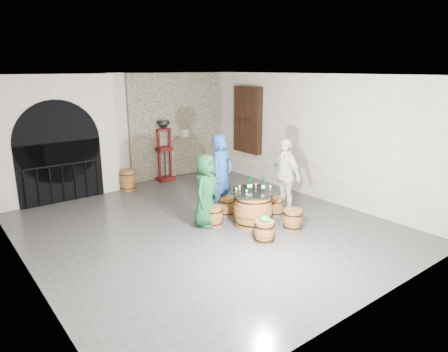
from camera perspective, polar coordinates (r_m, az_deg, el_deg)
ground at (r=8.84m, az=-3.19°, el=-6.98°), size 8.00×8.00×0.00m
wall_back at (r=11.84m, az=-14.46°, el=6.30°), size 8.00×0.00×8.00m
wall_front at (r=5.66m, az=20.32°, el=-3.67°), size 8.00×0.00×8.00m
wall_left at (r=7.07m, az=-27.41°, el=-0.77°), size 0.00×8.00×8.00m
wall_right at (r=10.71m, az=12.34°, el=5.53°), size 0.00×8.00×8.00m
ceiling at (r=8.19m, az=-3.53°, el=14.22°), size 8.00×8.00×0.00m
stone_facing_panel at (r=12.60m, az=-6.79°, el=7.19°), size 3.20×0.12×3.18m
arched_opening at (r=10.99m, az=-23.01°, el=4.81°), size 3.10×0.60×3.19m
shuttered_window at (r=12.26m, az=3.37°, el=7.99°), size 0.23×1.10×2.00m
barrel_table at (r=8.71m, az=4.17°, el=-4.61°), size 1.02×1.02×0.79m
barrel_stool_left at (r=8.75m, az=-1.53°, el=-5.72°), size 0.41×0.41×0.43m
barrel_stool_far at (r=9.36m, az=0.40°, el=-4.29°), size 0.41×0.41×0.43m
barrel_stool_right at (r=9.44m, az=7.32°, el=-4.25°), size 0.41×0.41×0.43m
barrel_stool_near_right at (r=8.69m, az=9.81°, el=-6.11°), size 0.41×0.41×0.43m
barrel_stool_near_left at (r=8.01m, az=5.78°, el=-7.85°), size 0.41×0.41×0.43m
green_cap at (r=7.91m, az=5.85°, el=-6.11°), size 0.25×0.20×0.11m
person_green at (r=8.56m, az=-2.67°, el=-2.06°), size 0.93×0.84×1.59m
person_blue at (r=9.27m, az=-0.30°, el=0.22°), size 0.79×0.65×1.88m
person_white at (r=9.54m, az=8.68°, el=0.10°), size 0.56×1.08×1.76m
wine_bottle_left at (r=8.59m, az=3.60°, el=-1.20°), size 0.08×0.08×0.32m
wine_bottle_center at (r=8.56m, az=5.62°, el=-1.30°), size 0.08×0.08×0.32m
wine_bottle_right at (r=8.61m, az=3.81°, el=-1.16°), size 0.08×0.08×0.32m
tasting_glass_a at (r=8.34m, az=3.25°, el=-2.28°), size 0.05×0.05×0.10m
tasting_glass_b at (r=8.80m, az=4.58°, el=-1.37°), size 0.05×0.05×0.10m
tasting_glass_c at (r=8.64m, az=2.25°, el=-1.64°), size 0.05×0.05×0.10m
tasting_glass_d at (r=8.91m, az=3.75°, el=-1.14°), size 0.05×0.05×0.10m
tasting_glass_e at (r=8.67m, az=6.63°, el=-1.67°), size 0.05×0.05×0.10m
tasting_glass_f at (r=8.48m, az=1.77°, el=-1.96°), size 0.05×0.05×0.10m
side_barrel at (r=11.50m, az=-13.61°, el=-0.58°), size 0.44×0.44×0.59m
corking_press at (r=12.14m, az=-8.50°, el=4.23°), size 0.74×0.40×1.82m
control_box at (r=12.70m, az=-5.60°, el=6.14°), size 0.18×0.10×0.22m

